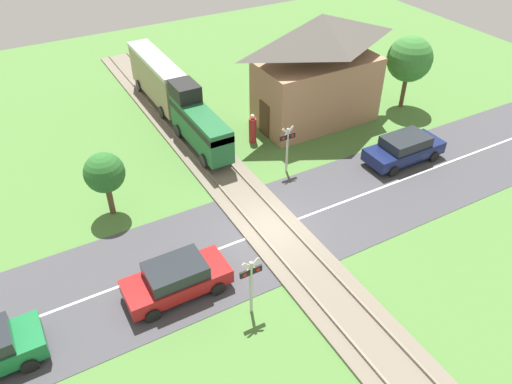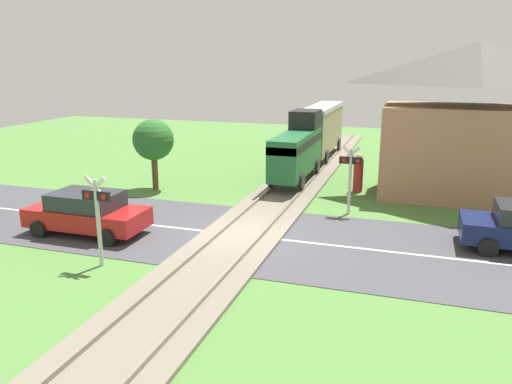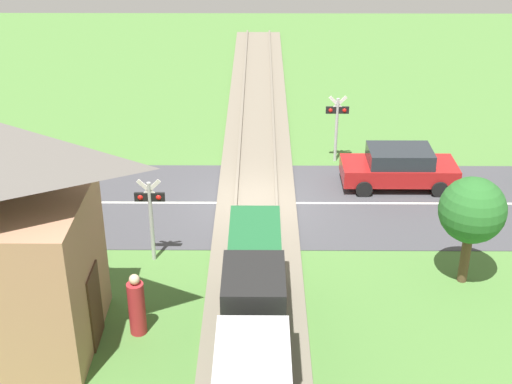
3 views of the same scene
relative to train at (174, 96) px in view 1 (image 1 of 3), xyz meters
name	(u,v)px [view 1 (image 1 of 3)]	position (x,y,z in m)	size (l,w,h in m)	color
ground_plane	(272,229)	(0.00, -11.60, -1.86)	(60.00, 60.00, 0.00)	#4C7A38
road_surface	(272,229)	(0.00, -11.60, -1.85)	(48.00, 6.40, 0.02)	#424247
track_bed	(272,228)	(0.00, -11.60, -1.80)	(2.80, 48.00, 0.24)	#756B5B
train	(174,96)	(0.00, 0.00, 0.00)	(1.58, 12.98, 3.18)	#1E6033
car_near_crossing	(176,278)	(-5.24, -13.04, -1.08)	(4.19, 1.94, 1.50)	#A81919
car_far_side	(404,148)	(9.32, -10.16, -1.07)	(4.52, 1.97, 1.52)	#141E4C
crossing_signal_west_approach	(251,279)	(-3.13, -15.32, -0.09)	(0.90, 0.18, 2.74)	#B7B7B7
crossing_signal_east_approach	(287,143)	(3.13, -7.88, -0.09)	(0.90, 0.18, 2.74)	#B7B7B7
station_building	(318,71)	(7.65, -3.95, 1.42)	(7.79, 4.02, 6.65)	#AD7A5B
pedestrian_by_station	(253,129)	(3.05, -4.28, -1.05)	(0.44, 0.44, 1.78)	#B2282D
tree_by_station	(410,59)	(13.76, -5.18, 1.40)	(2.84, 2.84, 4.70)	brown
tree_roadside_hedge	(104,173)	(-6.07, -6.77, 0.45)	(1.89, 1.89, 3.28)	brown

